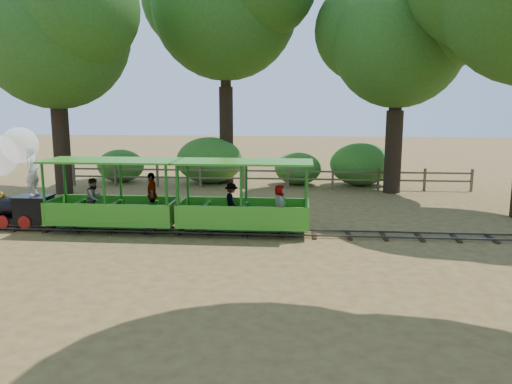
# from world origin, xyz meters

# --- Properties ---
(ground) EXTENTS (90.00, 90.00, 0.00)m
(ground) POSITION_xyz_m (0.00, 0.00, 0.00)
(ground) COLOR olive
(ground) RESTS_ON ground
(track) EXTENTS (22.00, 1.00, 0.10)m
(track) POSITION_xyz_m (0.00, 0.00, 0.07)
(track) COLOR #3F3D3A
(track) RESTS_ON ground
(locomotive) EXTENTS (2.76, 1.30, 3.17)m
(locomotive) POSITION_xyz_m (-7.43, 0.07, 1.77)
(locomotive) COLOR black
(locomotive) RESTS_ON ground
(carriage_front) EXTENTS (3.97, 1.62, 2.06)m
(carriage_front) POSITION_xyz_m (-3.93, 0.03, 0.85)
(carriage_front) COLOR #368D1E
(carriage_front) RESTS_ON track
(carriage_rear) EXTENTS (3.97, 1.62, 2.06)m
(carriage_rear) POSITION_xyz_m (-0.03, 0.03, 0.81)
(carriage_rear) COLOR #368D1E
(carriage_rear) RESTS_ON track
(oak_nw) EXTENTS (7.67, 6.75, 9.69)m
(oak_nw) POSITION_xyz_m (-8.53, 6.08, 6.93)
(oak_nw) COLOR #2D2116
(oak_nw) RESTS_ON ground
(oak_ne) EXTENTS (6.85, 6.03, 9.08)m
(oak_ne) POSITION_xyz_m (5.47, 7.57, 6.60)
(oak_ne) COLOR #2D2116
(oak_ne) RESTS_ON ground
(fence) EXTENTS (18.10, 0.10, 1.00)m
(fence) POSITION_xyz_m (0.00, 8.00, 0.58)
(fence) COLOR brown
(fence) RESTS_ON ground
(shrub_west) EXTENTS (2.30, 1.77, 1.59)m
(shrub_west) POSITION_xyz_m (-7.21, 9.30, 0.79)
(shrub_west) COLOR #2D6B1E
(shrub_west) RESTS_ON ground
(shrub_mid_w) EXTENTS (3.20, 2.46, 2.22)m
(shrub_mid_w) POSITION_xyz_m (-2.80, 9.30, 1.11)
(shrub_mid_w) COLOR #2D6B1E
(shrub_mid_w) RESTS_ON ground
(shrub_mid_e) EXTENTS (2.20, 1.69, 1.52)m
(shrub_mid_e) POSITION_xyz_m (1.44, 9.30, 0.76)
(shrub_mid_e) COLOR #2D6B1E
(shrub_mid_e) RESTS_ON ground
(shrub_east) EXTENTS (2.88, 2.22, 2.00)m
(shrub_east) POSITION_xyz_m (4.37, 9.30, 1.00)
(shrub_east) COLOR #2D6B1E
(shrub_east) RESTS_ON ground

